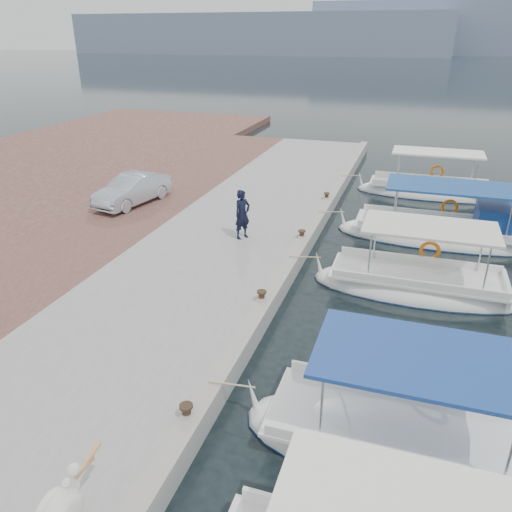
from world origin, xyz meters
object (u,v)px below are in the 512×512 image
(fishing_caique_c, at_px, (416,288))
(fisherman, at_px, (242,214))
(pelican, at_px, (62,509))
(fishing_caique_b, at_px, (397,443))
(parked_car, at_px, (132,190))
(fishing_caique_d, at_px, (442,236))
(fishing_caique_e, at_px, (428,193))

(fishing_caique_c, height_order, fisherman, fisherman)
(fishing_caique_c, relative_size, pelican, 4.65)
(fishing_caique_b, xyz_separation_m, parked_car, (-12.23, 10.73, 1.03))
(fishing_caique_c, relative_size, fisherman, 3.55)
(fishing_caique_b, relative_size, fishing_caique_c, 0.95)
(fishing_caique_d, bearing_deg, pelican, -110.05)
(pelican, bearing_deg, fishing_caique_b, 39.63)
(fishing_caique_e, bearing_deg, fishing_caique_c, -91.54)
(pelican, bearing_deg, fishing_caique_e, 76.65)
(fishing_caique_d, height_order, fisherman, fisherman)
(fishing_caique_e, relative_size, fisherman, 3.87)
(fishing_caique_b, height_order, pelican, fishing_caique_b)
(fishing_caique_e, xyz_separation_m, parked_car, (-12.67, -7.12, 1.03))
(fishing_caique_c, distance_m, pelican, 11.94)
(fishing_caique_e, bearing_deg, fisherman, -125.05)
(pelican, distance_m, fisherman, 12.38)
(pelican, height_order, fisherman, fisherman)
(fishing_caique_d, relative_size, parked_car, 2.03)
(fishing_caique_d, distance_m, fisherman, 8.06)
(fishing_caique_d, bearing_deg, fishing_caique_e, 95.29)
(fishing_caique_b, distance_m, pelican, 6.20)
(fishing_caique_c, bearing_deg, fishing_caique_e, 88.46)
(fishing_caique_b, height_order, fishing_caique_c, same)
(fishing_caique_d, relative_size, fishing_caique_e, 1.13)
(fishing_caique_b, relative_size, fisherman, 3.38)
(fishing_caique_c, bearing_deg, fishing_caique_d, 79.94)
(pelican, bearing_deg, parked_car, 117.17)
(fishing_caique_b, distance_m, fishing_caique_c, 6.96)
(fishing_caique_e, bearing_deg, fishing_caique_d, -84.71)
(pelican, xyz_separation_m, parked_car, (-7.51, 14.63, 0.09))
(fisherman, bearing_deg, pelican, -140.78)
(fishing_caique_e, height_order, pelican, fishing_caique_e)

